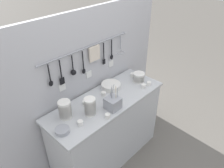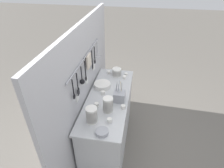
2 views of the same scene
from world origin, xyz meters
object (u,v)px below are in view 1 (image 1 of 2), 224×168
cutlery_caddy (113,103)px  cup_by_caddy (144,86)px  bowl_stack_short_front (65,110)px  cup_edge_far (149,84)px  plate_stack (111,86)px  cup_mid_row (104,94)px  cup_beside_plates (80,123)px  cup_front_left (132,75)px  steel_mixing_bowl (62,130)px  bowl_stack_nested_right (90,106)px  cup_centre (85,103)px  cup_back_left (108,116)px  bowl_stack_back_corner (139,77)px

cutlery_caddy → cup_by_caddy: (0.51, -0.00, -0.04)m
bowl_stack_short_front → cup_edge_far: 1.03m
plate_stack → cup_mid_row: (-0.16, -0.05, -0.01)m
cup_by_caddy → cup_beside_plates: same height
plate_stack → cup_front_left: bearing=-2.9°
cup_mid_row → cutlery_caddy: bearing=-111.8°
steel_mixing_bowl → cutlery_caddy: cutlery_caddy is taller
cutlery_caddy → cup_beside_plates: cutlery_caddy is taller
bowl_stack_nested_right → cup_centre: bowl_stack_nested_right is taller
cup_back_left → bowl_stack_nested_right: bearing=114.1°
cutlery_caddy → cup_front_left: size_ratio=5.36×
cup_beside_plates → cup_mid_row: same height
cutlery_caddy → bowl_stack_back_corner: bearing=11.8°
cup_beside_plates → plate_stack: bearing=19.0°
steel_mixing_bowl → cup_beside_plates: bearing=-14.3°
bowl_stack_nested_right → cup_centre: size_ratio=3.52×
bowl_stack_short_front → cup_centre: (0.25, 0.01, -0.07)m
bowl_stack_short_front → cup_beside_plates: bearing=-81.3°
bowl_stack_back_corner → cup_edge_far: 0.14m
bowl_stack_short_front → cup_back_left: bowl_stack_short_front is taller
bowl_stack_nested_right → cup_by_caddy: bearing=-7.8°
plate_stack → bowl_stack_back_corner: bearing=-23.9°
cup_front_left → cup_centre: same height
plate_stack → cup_by_caddy: size_ratio=4.31×
plate_stack → cup_front_left: 0.36m
cup_front_left → cup_back_left: 0.81m
bowl_stack_short_front → cup_mid_row: size_ratio=3.57×
steel_mixing_bowl → cup_front_left: (1.15, 0.15, 0.00)m
cup_by_caddy → cup_edge_far: (0.08, -0.01, 0.00)m
plate_stack → cup_centre: plate_stack is taller
bowl_stack_nested_right → bowl_stack_short_front: bearing=145.2°
cup_by_caddy → cup_back_left: (-0.65, -0.06, 0.00)m
plate_stack → bowl_stack_short_front: bearing=-176.8°
bowl_stack_short_front → steel_mixing_bowl: 0.21m
steel_mixing_bowl → cup_back_left: cup_back_left is taller
steel_mixing_bowl → cup_back_left: bearing=-21.2°
cup_mid_row → cup_front_left: same height
cup_front_left → plate_stack: bearing=177.1°
cup_by_caddy → cup_beside_plates: (-0.88, 0.05, 0.00)m
plate_stack → steel_mixing_bowl: bearing=-167.6°
bowl_stack_back_corner → cup_centre: bowl_stack_back_corner is taller
steel_mixing_bowl → cup_centre: bearing=21.3°
bowl_stack_nested_right → cup_edge_far: (0.80, -0.11, -0.07)m
cutlery_caddy → cup_by_caddy: size_ratio=5.36×
cup_back_left → plate_stack: bearing=40.2°
bowl_stack_nested_right → bowl_stack_short_front: size_ratio=0.99×
cup_edge_far → cup_back_left: (-0.73, -0.05, 0.00)m
bowl_stack_nested_right → plate_stack: bearing=20.2°
bowl_stack_back_corner → cup_beside_plates: size_ratio=2.58×
cup_beside_plates → bowl_stack_nested_right: bearing=15.8°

